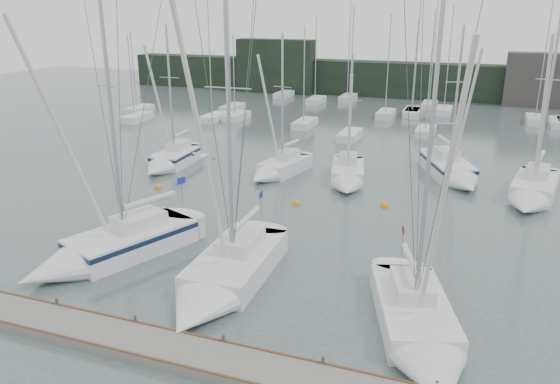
# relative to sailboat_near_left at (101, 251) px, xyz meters

# --- Properties ---
(ground) EXTENTS (160.00, 160.00, 0.00)m
(ground) POSITION_rel_sailboat_near_left_xyz_m (7.30, -0.71, -0.64)
(ground) COLOR #4A5958
(ground) RESTS_ON ground
(dock) EXTENTS (24.00, 2.00, 0.40)m
(dock) POSITION_rel_sailboat_near_left_xyz_m (7.30, -5.71, -0.44)
(dock) COLOR slate
(dock) RESTS_ON ground
(far_treeline) EXTENTS (90.00, 4.00, 5.00)m
(far_treeline) POSITION_rel_sailboat_near_left_xyz_m (7.30, 61.29, 1.86)
(far_treeline) COLOR black
(far_treeline) RESTS_ON ground
(far_building_left) EXTENTS (12.00, 3.00, 8.00)m
(far_building_left) POSITION_rel_sailboat_near_left_xyz_m (-12.70, 59.29, 3.36)
(far_building_left) COLOR black
(far_building_left) RESTS_ON ground
(far_building_right) EXTENTS (10.00, 3.00, 7.00)m
(far_building_right) POSITION_rel_sailboat_near_left_xyz_m (25.30, 59.29, 2.86)
(far_building_right) COLOR #3C3937
(far_building_right) RESTS_ON ground
(mast_forest) EXTENTS (61.06, 27.80, 14.85)m
(mast_forest) POSITION_rel_sailboat_near_left_xyz_m (6.78, 43.79, -0.16)
(mast_forest) COLOR silver
(mast_forest) RESTS_ON ground
(sailboat_near_left) EXTENTS (6.47, 10.02, 15.20)m
(sailboat_near_left) POSITION_rel_sailboat_near_left_xyz_m (0.00, 0.00, 0.00)
(sailboat_near_left) COLOR silver
(sailboat_near_left) RESTS_ON ground
(sailboat_near_center) EXTENTS (3.55, 10.20, 15.84)m
(sailboat_near_center) POSITION_rel_sailboat_near_left_xyz_m (7.20, -0.84, -0.08)
(sailboat_near_center) COLOR silver
(sailboat_near_center) RESTS_ON ground
(sailboat_near_right) EXTENTS (5.40, 9.37, 14.59)m
(sailboat_near_right) POSITION_rel_sailboat_near_left_xyz_m (16.48, -1.98, -0.11)
(sailboat_near_right) COLOR silver
(sailboat_near_right) RESTS_ON ground
(sailboat_mid_a) EXTENTS (2.80, 7.33, 12.16)m
(sailboat_mid_a) POSITION_rel_sailboat_near_left_xyz_m (-5.97, 16.58, -0.04)
(sailboat_mid_a) COLOR silver
(sailboat_mid_a) RESTS_ON ground
(sailboat_mid_b) EXTENTS (3.71, 7.12, 11.48)m
(sailboat_mid_b) POSITION_rel_sailboat_near_left_xyz_m (3.10, 17.43, -0.11)
(sailboat_mid_b) COLOR silver
(sailboat_mid_b) RESTS_ON ground
(sailboat_mid_c) EXTENTS (3.91, 7.59, 10.24)m
(sailboat_mid_c) POSITION_rel_sailboat_near_left_xyz_m (8.88, 17.32, -0.08)
(sailboat_mid_c) COLOR silver
(sailboat_mid_c) RESTS_ON ground
(sailboat_mid_d) EXTENTS (5.77, 8.73, 12.31)m
(sailboat_mid_d) POSITION_rel_sailboat_near_left_xyz_m (16.29, 21.16, -0.02)
(sailboat_mid_d) COLOR silver
(sailboat_mid_d) RESTS_ON ground
(sailboat_mid_e) EXTENTS (4.09, 8.60, 13.59)m
(sailboat_mid_e) POSITION_rel_sailboat_near_left_xyz_m (21.57, 17.86, -0.02)
(sailboat_mid_e) COLOR silver
(sailboat_mid_e) RESTS_ON ground
(buoy_a) EXTENTS (0.57, 0.57, 0.57)m
(buoy_a) POSITION_rel_sailboat_near_left_xyz_m (6.63, 11.96, -0.64)
(buoy_a) COLOR orange
(buoy_a) RESTS_ON ground
(buoy_b) EXTENTS (0.63, 0.63, 0.63)m
(buoy_b) POSITION_rel_sailboat_near_left_xyz_m (12.37, 13.59, -0.64)
(buoy_b) COLOR orange
(buoy_b) RESTS_ON ground
(buoy_c) EXTENTS (0.62, 0.62, 0.62)m
(buoy_c) POSITION_rel_sailboat_near_left_xyz_m (-4.00, 11.67, -0.64)
(buoy_c) COLOR orange
(buoy_c) RESTS_ON ground
(seagull) EXTENTS (1.07, 0.51, 0.21)m
(seagull) POSITION_rel_sailboat_near_left_xyz_m (7.57, -2.49, 6.44)
(seagull) COLOR white
(seagull) RESTS_ON ground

